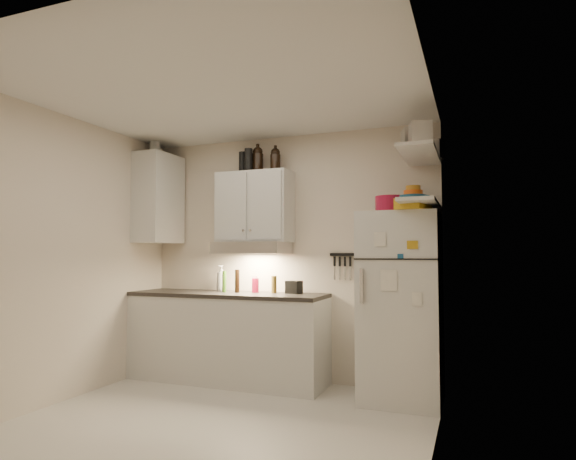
% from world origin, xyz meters
% --- Properties ---
extents(floor, '(3.20, 3.00, 0.02)m').
position_xyz_m(floor, '(0.00, 0.00, -0.01)').
color(floor, beige).
rests_on(floor, ground).
extents(ceiling, '(3.20, 3.00, 0.02)m').
position_xyz_m(ceiling, '(0.00, 0.00, 2.61)').
color(ceiling, silver).
rests_on(ceiling, ground).
extents(back_wall, '(3.20, 0.02, 2.60)m').
position_xyz_m(back_wall, '(0.00, 1.51, 1.30)').
color(back_wall, beige).
rests_on(back_wall, ground).
extents(left_wall, '(0.02, 3.00, 2.60)m').
position_xyz_m(left_wall, '(-1.61, 0.00, 1.30)').
color(left_wall, beige).
rests_on(left_wall, ground).
extents(right_wall, '(0.02, 3.00, 2.60)m').
position_xyz_m(right_wall, '(1.61, 0.00, 1.30)').
color(right_wall, beige).
rests_on(right_wall, ground).
extents(base_cabinet, '(2.10, 0.60, 0.88)m').
position_xyz_m(base_cabinet, '(-0.55, 1.20, 0.44)').
color(base_cabinet, silver).
rests_on(base_cabinet, floor).
extents(countertop, '(2.10, 0.62, 0.04)m').
position_xyz_m(countertop, '(-0.55, 1.20, 0.90)').
color(countertop, '#2A2624').
rests_on(countertop, base_cabinet).
extents(upper_cabinet, '(0.80, 0.33, 0.75)m').
position_xyz_m(upper_cabinet, '(-0.30, 1.33, 1.83)').
color(upper_cabinet, silver).
rests_on(upper_cabinet, back_wall).
extents(side_cabinet, '(0.33, 0.55, 1.00)m').
position_xyz_m(side_cabinet, '(-1.44, 1.20, 1.95)').
color(side_cabinet, silver).
rests_on(side_cabinet, left_wall).
extents(range_hood, '(0.76, 0.46, 0.12)m').
position_xyz_m(range_hood, '(-0.30, 1.27, 1.39)').
color(range_hood, silver).
rests_on(range_hood, back_wall).
extents(fridge, '(0.70, 0.68, 1.70)m').
position_xyz_m(fridge, '(1.25, 1.16, 0.85)').
color(fridge, silver).
rests_on(fridge, floor).
extents(shelf_hi, '(0.30, 0.95, 0.03)m').
position_xyz_m(shelf_hi, '(1.45, 1.02, 2.20)').
color(shelf_hi, silver).
rests_on(shelf_hi, right_wall).
extents(shelf_lo, '(0.30, 0.95, 0.03)m').
position_xyz_m(shelf_lo, '(1.45, 1.02, 1.76)').
color(shelf_lo, silver).
rests_on(shelf_lo, right_wall).
extents(knife_strip, '(0.42, 0.02, 0.03)m').
position_xyz_m(knife_strip, '(0.70, 1.49, 1.32)').
color(knife_strip, black).
rests_on(knife_strip, back_wall).
extents(dutch_oven, '(0.31, 0.31, 0.16)m').
position_xyz_m(dutch_oven, '(1.16, 1.14, 1.78)').
color(dutch_oven, '#A31333').
rests_on(dutch_oven, fridge).
extents(book_stack, '(0.30, 0.34, 0.10)m').
position_xyz_m(book_stack, '(1.40, 0.90, 1.75)').
color(book_stack, '#B88A17').
rests_on(book_stack, fridge).
extents(spice_jar, '(0.07, 0.07, 0.10)m').
position_xyz_m(spice_jar, '(1.29, 1.09, 1.75)').
color(spice_jar, silver).
rests_on(spice_jar, fridge).
extents(stock_pot, '(0.27, 0.27, 0.18)m').
position_xyz_m(stock_pot, '(1.52, 1.39, 2.30)').
color(stock_pot, silver).
rests_on(stock_pot, shelf_hi).
extents(tin_a, '(0.25, 0.24, 0.20)m').
position_xyz_m(tin_a, '(1.41, 0.97, 2.32)').
color(tin_a, '#AAAAAD').
rests_on(tin_a, shelf_hi).
extents(tin_b, '(0.20, 0.20, 0.16)m').
position_xyz_m(tin_b, '(1.49, 0.65, 2.30)').
color(tin_b, '#AAAAAD').
rests_on(tin_b, shelf_hi).
extents(bowl_teal, '(0.22, 0.22, 0.09)m').
position_xyz_m(bowl_teal, '(1.41, 1.28, 1.82)').
color(bowl_teal, navy).
rests_on(bowl_teal, shelf_lo).
extents(bowl_orange, '(0.17, 0.17, 0.05)m').
position_xyz_m(bowl_orange, '(1.36, 1.26, 1.89)').
color(bowl_orange, orange).
rests_on(bowl_orange, bowl_teal).
extents(bowl_yellow, '(0.14, 0.14, 0.04)m').
position_xyz_m(bowl_yellow, '(1.36, 1.26, 1.94)').
color(bowl_yellow, orange).
rests_on(bowl_yellow, bowl_orange).
extents(plates, '(0.23, 0.23, 0.06)m').
position_xyz_m(plates, '(1.39, 0.94, 1.80)').
color(plates, navy).
rests_on(plates, shelf_lo).
extents(growler_a, '(0.15, 0.15, 0.29)m').
position_xyz_m(growler_a, '(-0.27, 1.35, 2.34)').
color(growler_a, black).
rests_on(growler_a, upper_cabinet).
extents(growler_b, '(0.13, 0.13, 0.26)m').
position_xyz_m(growler_b, '(-0.07, 1.36, 2.33)').
color(growler_b, black).
rests_on(growler_b, upper_cabinet).
extents(thermos_a, '(0.10, 0.10, 0.25)m').
position_xyz_m(thermos_a, '(-0.34, 1.26, 2.32)').
color(thermos_a, black).
rests_on(thermos_a, upper_cabinet).
extents(thermos_b, '(0.09, 0.09, 0.24)m').
position_xyz_m(thermos_b, '(-0.47, 1.37, 2.32)').
color(thermos_b, black).
rests_on(thermos_b, upper_cabinet).
extents(side_jar, '(0.13, 0.13, 0.16)m').
position_xyz_m(side_jar, '(-1.49, 1.19, 2.53)').
color(side_jar, silver).
rests_on(side_jar, side_cabinet).
extents(soap_bottle, '(0.14, 0.14, 0.31)m').
position_xyz_m(soap_bottle, '(-0.71, 1.36, 1.08)').
color(soap_bottle, silver).
rests_on(soap_bottle, countertop).
extents(pepper_mill, '(0.07, 0.07, 0.18)m').
position_xyz_m(pepper_mill, '(-0.06, 1.31, 1.01)').
color(pepper_mill, brown).
rests_on(pepper_mill, countertop).
extents(oil_bottle, '(0.05, 0.05, 0.23)m').
position_xyz_m(oil_bottle, '(-0.61, 1.23, 1.03)').
color(oil_bottle, '#386719').
rests_on(oil_bottle, countertop).
extents(vinegar_bottle, '(0.05, 0.05, 0.24)m').
position_xyz_m(vinegar_bottle, '(-0.45, 1.23, 1.04)').
color(vinegar_bottle, black).
rests_on(vinegar_bottle, countertop).
extents(clear_bottle, '(0.08, 0.08, 0.17)m').
position_xyz_m(clear_bottle, '(-0.29, 1.32, 1.01)').
color(clear_bottle, silver).
rests_on(clear_bottle, countertop).
extents(red_jar, '(0.09, 0.09, 0.15)m').
position_xyz_m(red_jar, '(-0.28, 1.30, 0.99)').
color(red_jar, '#A31333').
rests_on(red_jar, countertop).
extents(caddy, '(0.18, 0.15, 0.13)m').
position_xyz_m(caddy, '(0.15, 1.33, 0.99)').
color(caddy, black).
rests_on(caddy, countertop).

